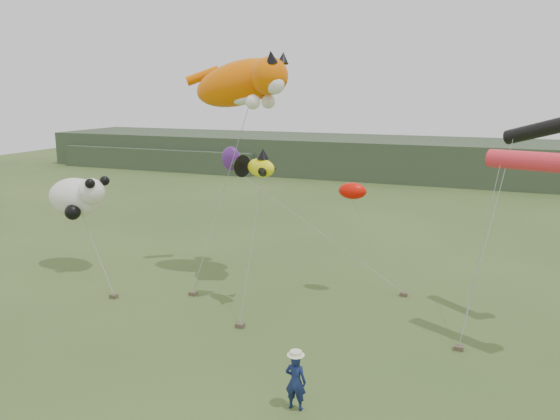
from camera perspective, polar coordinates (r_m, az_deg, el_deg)
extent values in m
plane|color=#385123|center=(19.02, -3.23, -16.46)|extent=(120.00, 120.00, 0.00)
cube|color=#2D3D28|center=(60.93, 14.82, 5.20)|extent=(90.00, 12.00, 4.00)
cube|color=#2D3D28|center=(68.53, -11.40, 5.49)|extent=(25.00, 8.00, 2.50)
imported|color=#141F4C|center=(16.66, 1.64, -17.48)|extent=(0.64, 0.42, 1.74)
cube|color=brown|center=(25.55, -9.08, -8.61)|extent=(0.33, 0.26, 0.17)
cube|color=brown|center=(22.09, -4.20, -11.93)|extent=(0.33, 0.26, 0.17)
cube|color=brown|center=(21.29, 18.18, -13.53)|extent=(0.33, 0.26, 0.17)
cube|color=brown|center=(26.04, -16.97, -8.60)|extent=(0.33, 0.26, 0.17)
cube|color=brown|center=(25.77, 12.80, -8.59)|extent=(0.33, 0.26, 0.17)
ellipsoid|color=#EE6400|center=(26.25, -4.15, 13.10)|extent=(5.04, 2.65, 3.06)
sphere|color=#EE6400|center=(24.65, -1.11, 13.83)|extent=(1.67, 1.67, 1.67)
cone|color=black|center=(24.15, -0.93, 15.73)|extent=(0.52, 0.63, 0.63)
cone|color=black|center=(24.94, 0.33, 15.63)|extent=(0.52, 0.60, 0.59)
sphere|color=white|center=(24.25, -0.54, 12.97)|extent=(0.84, 0.84, 0.84)
ellipsoid|color=white|center=(25.92, -4.02, 11.47)|extent=(1.63, 0.82, 0.51)
sphere|color=white|center=(24.36, -2.85, 11.21)|extent=(0.65, 0.65, 0.65)
sphere|color=white|center=(25.48, -1.23, 11.27)|extent=(0.65, 0.65, 0.65)
cylinder|color=#EE6400|center=(28.03, -8.07, 13.72)|extent=(1.73, 1.27, 1.01)
ellipsoid|color=#F8F211|center=(22.36, -2.02, 4.43)|extent=(1.59, 1.14, 0.78)
cone|color=black|center=(23.16, -4.55, 4.68)|extent=(1.03, 1.14, 0.94)
cone|color=black|center=(22.25, -1.78, 5.88)|extent=(0.52, 0.52, 0.42)
cone|color=black|center=(21.78, -1.81, 3.94)|extent=(0.55, 0.58, 0.42)
cone|color=black|center=(22.73, -0.77, 4.30)|extent=(0.55, 0.58, 0.42)
cylinder|color=black|center=(23.11, 25.85, 7.64)|extent=(2.92, 2.28, 1.41)
cylinder|color=red|center=(20.32, 25.44, 4.58)|extent=(3.42, 2.28, 0.74)
ellipsoid|color=white|center=(30.00, -20.58, 1.25)|extent=(3.01, 2.00, 2.00)
sphere|color=white|center=(28.80, -19.11, 1.83)|extent=(1.34, 1.34, 1.34)
sphere|color=black|center=(28.17, -19.24, 2.63)|extent=(0.49, 0.49, 0.49)
sphere|color=black|center=(28.81, -17.86, 2.93)|extent=(0.49, 0.49, 0.49)
sphere|color=black|center=(29.09, -20.84, -0.22)|extent=(0.78, 0.78, 0.78)
sphere|color=black|center=(30.92, -21.33, 0.66)|extent=(0.78, 0.78, 0.78)
ellipsoid|color=red|center=(24.34, 7.59, 2.00)|extent=(1.26, 0.73, 0.73)
ellipsoid|color=#501E79|center=(28.42, -5.14, 5.38)|extent=(1.02, 0.68, 1.25)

